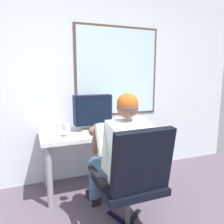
{
  "coord_description": "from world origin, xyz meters",
  "views": [
    {
      "loc": [
        -0.62,
        -0.63,
        1.39
      ],
      "look_at": [
        0.15,
        1.4,
        1.01
      ],
      "focal_mm": 34.59,
      "sensor_mm": 36.0,
      "label": 1
    }
  ],
  "objects_px": {
    "office_chair": "(135,176)",
    "wine_glass": "(67,128)",
    "crt_monitor": "(93,111)",
    "person_seated": "(121,155)",
    "desk": "(100,138)",
    "book_stack": "(126,124)"
  },
  "relations": [
    {
      "from": "office_chair",
      "to": "book_stack",
      "type": "xyz_separation_m",
      "value": [
        0.34,
        0.91,
        0.22
      ]
    },
    {
      "from": "desk",
      "to": "wine_glass",
      "type": "height_order",
      "value": "wine_glass"
    },
    {
      "from": "person_seated",
      "to": "wine_glass",
      "type": "relative_size",
      "value": 8.46
    },
    {
      "from": "crt_monitor",
      "to": "person_seated",
      "type": "bearing_deg",
      "value": -83.84
    },
    {
      "from": "office_chair",
      "to": "person_seated",
      "type": "height_order",
      "value": "person_seated"
    },
    {
      "from": "office_chair",
      "to": "crt_monitor",
      "type": "bearing_deg",
      "value": 95.15
    },
    {
      "from": "office_chair",
      "to": "wine_glass",
      "type": "bearing_deg",
      "value": 119.07
    },
    {
      "from": "person_seated",
      "to": "office_chair",
      "type": "bearing_deg",
      "value": -87.44
    },
    {
      "from": "desk",
      "to": "book_stack",
      "type": "height_order",
      "value": "book_stack"
    },
    {
      "from": "desk",
      "to": "wine_glass",
      "type": "distance_m",
      "value": 0.49
    },
    {
      "from": "desk",
      "to": "office_chair",
      "type": "xyz_separation_m",
      "value": [
        0.01,
        -0.92,
        -0.07
      ]
    },
    {
      "from": "wine_glass",
      "to": "desk",
      "type": "bearing_deg",
      "value": 19.1
    },
    {
      "from": "person_seated",
      "to": "book_stack",
      "type": "xyz_separation_m",
      "value": [
        0.35,
        0.65,
        0.12
      ]
    },
    {
      "from": "crt_monitor",
      "to": "book_stack",
      "type": "relative_size",
      "value": 2.22
    },
    {
      "from": "desk",
      "to": "book_stack",
      "type": "distance_m",
      "value": 0.37
    },
    {
      "from": "person_seated",
      "to": "book_stack",
      "type": "distance_m",
      "value": 0.75
    },
    {
      "from": "desk",
      "to": "book_stack",
      "type": "relative_size",
      "value": 6.94
    },
    {
      "from": "person_seated",
      "to": "wine_glass",
      "type": "bearing_deg",
      "value": 129.64
    },
    {
      "from": "office_chair",
      "to": "wine_glass",
      "type": "xyz_separation_m",
      "value": [
        -0.43,
        0.77,
        0.27
      ]
    },
    {
      "from": "office_chair",
      "to": "person_seated",
      "type": "relative_size",
      "value": 0.8
    },
    {
      "from": "person_seated",
      "to": "wine_glass",
      "type": "xyz_separation_m",
      "value": [
        -0.42,
        0.5,
        0.18
      ]
    },
    {
      "from": "desk",
      "to": "wine_glass",
      "type": "relative_size",
      "value": 9.64
    }
  ]
}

